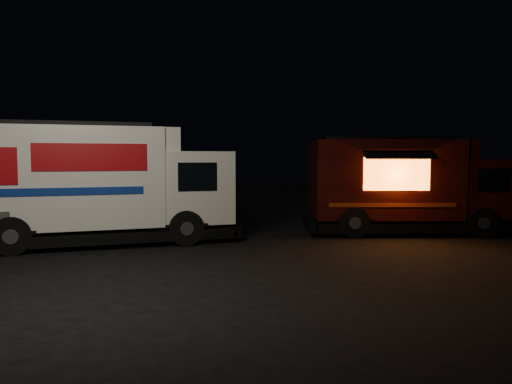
{
  "coord_description": "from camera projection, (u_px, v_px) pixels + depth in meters",
  "views": [
    {
      "loc": [
        -0.31,
        -11.76,
        2.45
      ],
      "look_at": [
        1.73,
        2.0,
        1.48
      ],
      "focal_mm": 35.0,
      "sensor_mm": 36.0,
      "label": 1
    }
  ],
  "objects": [
    {
      "name": "ground",
      "position": [
        196.0,
        261.0,
        11.82
      ],
      "size": [
        80.0,
        80.0,
        0.0
      ],
      "primitive_type": "plane",
      "color": "black",
      "rests_on": "ground"
    },
    {
      "name": "white_truck",
      "position": [
        104.0,
        184.0,
        14.17
      ],
      "size": [
        7.81,
        3.8,
        3.39
      ],
      "primitive_type": null,
      "rotation": [
        0.0,
        0.0,
        0.17
      ],
      "color": "white",
      "rests_on": "ground"
    },
    {
      "name": "red_truck",
      "position": [
        409.0,
        185.0,
        16.19
      ],
      "size": [
        6.95,
        3.35,
        3.11
      ],
      "primitive_type": null,
      "rotation": [
        0.0,
        0.0,
        -0.14
      ],
      "color": "#38110A",
      "rests_on": "ground"
    }
  ]
}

